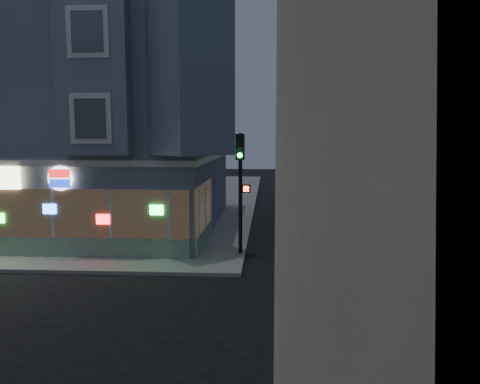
# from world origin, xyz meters

# --- Properties ---
(ground) EXTENTS (120.00, 120.00, 0.00)m
(ground) POSITION_xyz_m (0.00, 0.00, 0.00)
(ground) COLOR black
(ground) RESTS_ON ground
(sidewalk_nw) EXTENTS (33.00, 42.00, 0.15)m
(sidewalk_nw) POSITION_xyz_m (-13.50, 23.00, 0.07)
(sidewalk_nw) COLOR gray
(sidewalk_nw) RESTS_ON ground
(corner_building) EXTENTS (14.60, 14.60, 11.40)m
(corner_building) POSITION_xyz_m (-6.00, 10.98, 5.82)
(corner_building) COLOR slate
(corner_building) RESTS_ON sidewalk_nw
(row_house_c) EXTENTS (12.00, 8.60, 9.00)m
(row_house_c) POSITION_xyz_m (19.50, 25.00, 4.65)
(row_house_c) COLOR beige
(row_house_c) RESTS_ON sidewalk_ne
(row_house_d) EXTENTS (12.00, 8.60, 10.50)m
(row_house_d) POSITION_xyz_m (19.50, 34.00, 5.40)
(row_house_d) COLOR gray
(row_house_d) RESTS_ON sidewalk_ne
(utility_pole) EXTENTS (2.20, 0.30, 9.00)m
(utility_pole) POSITION_xyz_m (12.00, 24.00, 4.80)
(utility_pole) COLOR #4C3826
(utility_pole) RESTS_ON sidewalk_ne
(street_tree_near) EXTENTS (3.00, 3.00, 5.30)m
(street_tree_near) POSITION_xyz_m (12.20, 30.00, 3.94)
(street_tree_near) COLOR #4C3826
(street_tree_near) RESTS_ON sidewalk_ne
(street_tree_far) EXTENTS (3.00, 3.00, 5.30)m
(street_tree_far) POSITION_xyz_m (12.20, 38.00, 3.94)
(street_tree_far) COLOR #4C3826
(street_tree_far) RESTS_ON sidewalk_ne
(running_child) EXTENTS (0.66, 0.54, 1.57)m
(running_child) POSITION_xyz_m (4.86, -2.35, 0.79)
(running_child) COLOR #E3DC74
(running_child) RESTS_ON ground
(pedestrian_a) EXTENTS (0.84, 0.69, 1.57)m
(pedestrian_a) POSITION_xyz_m (11.89, 17.15, 0.94)
(pedestrian_a) COLOR black
(pedestrian_a) RESTS_ON sidewalk_ne
(pedestrian_b) EXTENTS (1.06, 0.47, 1.78)m
(pedestrian_b) POSITION_xyz_m (11.30, 20.21, 1.04)
(pedestrian_b) COLOR black
(pedestrian_b) RESTS_ON sidewalk_ne
(parked_car_a) EXTENTS (1.93, 3.92, 1.29)m
(parked_car_a) POSITION_xyz_m (10.70, 9.15, 0.64)
(parked_car_a) COLOR #B6B8BF
(parked_car_a) RESTS_ON ground
(parked_car_b) EXTENTS (2.00, 4.62, 1.48)m
(parked_car_b) POSITION_xyz_m (8.60, 14.35, 0.74)
(parked_car_b) COLOR #383B3D
(parked_car_b) RESTS_ON ground
(parked_car_c) EXTENTS (2.30, 4.87, 1.37)m
(parked_car_c) POSITION_xyz_m (8.60, 23.28, 0.69)
(parked_car_c) COLOR maroon
(parked_car_c) RESTS_ON ground
(parked_car_d) EXTENTS (2.47, 4.60, 1.23)m
(parked_car_d) POSITION_xyz_m (10.70, 28.48, 0.61)
(parked_car_d) COLOR #999FA3
(parked_car_d) RESTS_ON ground
(traffic_signal) EXTENTS (0.61, 0.57, 5.06)m
(traffic_signal) POSITION_xyz_m (2.82, 4.87, 3.57)
(traffic_signal) COLOR black
(traffic_signal) RESTS_ON sidewalk_nw
(fire_hydrant) EXTENTS (0.44, 0.26, 0.77)m
(fire_hydrant) POSITION_xyz_m (13.00, 11.12, 0.55)
(fire_hydrant) COLOR white
(fire_hydrant) RESTS_ON sidewalk_ne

